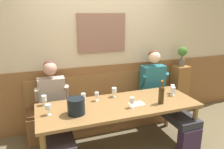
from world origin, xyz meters
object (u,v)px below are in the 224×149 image
person_center_right_seat (55,111)px  wine_glass_mid_left (173,90)px  wine_glass_right_end (44,99)px  wall_bench (104,112)px  wine_bottle_clear_water (161,94)px  wine_glass_mid_right (83,96)px  potted_plant (182,54)px  wine_glass_center_rear (132,101)px  wine_glass_center_front (48,107)px  wine_glass_by_bottle (97,95)px  dining_table (119,109)px  ice_bucket (76,106)px  wine_glass_left_end (114,91)px  person_right_seat (162,93)px  wine_glass_near_bucket (172,88)px

person_center_right_seat → wine_glass_mid_left: size_ratio=9.41×
wine_glass_right_end → wall_bench: bearing=20.9°
wine_bottle_clear_water → wine_glass_mid_right: 1.11m
potted_plant → wine_glass_mid_right: bearing=-165.9°
wine_glass_mid_left → wine_glass_center_rear: bearing=-166.6°
wine_glass_center_front → wine_glass_right_end: size_ratio=0.99×
wine_bottle_clear_water → wine_glass_by_bottle: bearing=154.4°
wine_glass_right_end → dining_table: bearing=-18.1°
ice_bucket → wine_glass_mid_left: 1.54m
wine_glass_center_front → potted_plant: (2.54, 0.74, 0.37)m
wine_glass_mid_left → dining_table: bearing=-178.3°
wine_glass_left_end → wine_glass_center_rear: size_ratio=0.99×
wine_glass_by_bottle → wine_glass_center_front: bearing=-162.0°
ice_bucket → wine_glass_by_bottle: 0.48m
wine_glass_left_end → wine_glass_mid_right: size_ratio=1.03×
person_center_right_seat → wine_glass_by_bottle: (0.60, -0.10, 0.21)m
wall_bench → wine_glass_mid_right: 0.86m
person_right_seat → wine_glass_mid_left: bearing=-94.5°
wine_glass_center_rear → wine_glass_right_end: bearing=156.5°
person_right_seat → wine_glass_by_bottle: size_ratio=10.25×
person_center_right_seat → wine_glass_by_bottle: 0.64m
wine_bottle_clear_water → potted_plant: potted_plant is taller
wine_glass_left_end → wine_glass_mid_left: bearing=-16.3°
wall_bench → wine_bottle_clear_water: bearing=-56.8°
person_center_right_seat → person_right_seat: bearing=0.9°
ice_bucket → wine_glass_left_end: ice_bucket is taller
person_right_seat → wine_bottle_clear_water: size_ratio=3.92×
wine_glass_right_end → wine_bottle_clear_water: bearing=-17.6°
wine_glass_center_front → person_center_right_seat: bearing=73.5°
wine_glass_near_bucket → wine_glass_left_end: (-0.93, 0.17, 0.01)m
wine_glass_mid_left → potted_plant: potted_plant is taller
wine_glass_mid_right → wine_glass_center_rear: size_ratio=0.96×
ice_bucket → wine_glass_left_end: size_ratio=1.54×
wall_bench → dining_table: (0.00, -0.70, 0.38)m
wine_glass_right_end → wine_glass_by_bottle: 0.74m
person_center_right_seat → wine_glass_mid_right: size_ratio=9.14×
wine_bottle_clear_water → wine_glass_by_bottle: 0.93m
ice_bucket → wine_glass_center_front: bearing=164.9°
person_center_right_seat → wine_glass_mid_right: bearing=-14.2°
person_right_seat → wine_glass_center_rear: (-0.81, -0.52, 0.18)m
wall_bench → person_right_seat: bearing=-20.3°
ice_bucket → wine_glass_near_bucket: bearing=7.4°
wine_glass_left_end → wine_glass_center_front: size_ratio=1.03×
wine_glass_right_end → wine_glass_by_bottle: bearing=-7.6°
wine_glass_left_end → person_right_seat: bearing=4.5°
person_center_right_seat → wine_glass_right_end: person_center_right_seat is taller
wine_glass_left_end → potted_plant: potted_plant is taller
wine_bottle_clear_water → wine_glass_center_rear: size_ratio=2.33×
wall_bench → person_right_seat: person_right_seat is taller
wine_glass_near_bucket → wine_glass_center_rear: bearing=-161.8°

